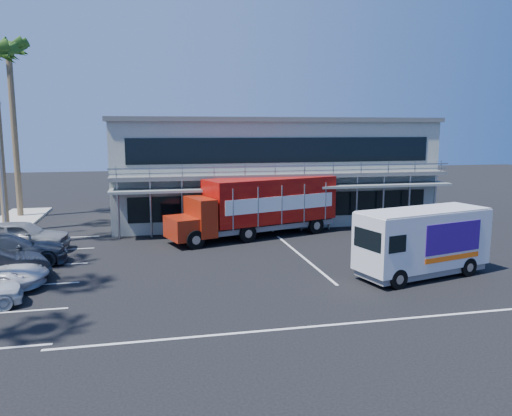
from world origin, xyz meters
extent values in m
plane|color=black|center=(0.00, 0.00, 0.00)|extent=(120.00, 120.00, 0.00)
cube|color=gray|center=(3.00, 15.00, 3.50)|extent=(22.00, 10.00, 7.00)
cube|color=#515454|center=(3.00, 15.00, 7.15)|extent=(22.40, 10.40, 0.30)
cube|color=#515454|center=(3.00, 9.40, 3.60)|extent=(22.00, 1.20, 0.25)
cube|color=gray|center=(3.00, 8.85, 4.10)|extent=(22.00, 0.08, 0.90)
cube|color=slate|center=(3.00, 9.10, 2.90)|extent=(22.00, 1.80, 0.15)
cube|color=black|center=(3.00, 9.98, 1.60)|extent=(20.00, 0.06, 1.60)
cube|color=black|center=(3.00, 9.98, 5.20)|extent=(20.00, 0.06, 1.60)
cylinder|color=brown|center=(-14.70, 13.00, 5.50)|extent=(0.44, 0.44, 11.00)
cylinder|color=brown|center=(-15.10, 18.50, 6.00)|extent=(0.44, 0.44, 12.00)
sphere|color=#1A4313|center=(-15.10, 18.50, 12.20)|extent=(1.10, 1.10, 1.10)
cylinder|color=gray|center=(-14.20, 11.00, 4.00)|extent=(0.14, 0.14, 8.00)
cube|color=maroon|center=(-3.91, 6.71, 1.03)|extent=(2.07, 2.64, 1.23)
cube|color=maroon|center=(-2.83, 7.06, 1.59)|extent=(1.76, 2.76, 2.15)
cube|color=black|center=(-2.83, 7.06, 2.21)|extent=(0.72, 2.09, 0.72)
cube|color=#AA150A|center=(1.66, 8.50, 2.26)|extent=(8.60, 4.95, 2.67)
cube|color=slate|center=(1.66, 8.50, 0.67)|extent=(8.48, 4.59, 0.31)
cube|color=white|center=(2.06, 7.27, 2.15)|extent=(7.20, 2.34, 0.87)
cube|color=white|center=(1.26, 9.73, 2.15)|extent=(7.20, 2.34, 0.87)
cylinder|color=black|center=(-3.27, 5.73, 0.53)|extent=(1.10, 0.59, 1.07)
cylinder|color=black|center=(-3.96, 7.88, 0.53)|extent=(1.10, 0.59, 1.07)
cylinder|color=black|center=(-0.14, 6.73, 0.53)|extent=(1.10, 0.59, 1.07)
cylinder|color=black|center=(-0.83, 8.88, 0.53)|extent=(1.10, 0.59, 1.07)
cylinder|color=black|center=(4.55, 8.24, 0.53)|extent=(1.10, 0.59, 1.07)
cylinder|color=black|center=(3.85, 10.39, 0.53)|extent=(1.10, 0.59, 1.07)
cube|color=silver|center=(6.18, -1.49, 1.73)|extent=(6.55, 3.60, 2.49)
cube|color=slate|center=(6.18, -1.49, 0.36)|extent=(6.26, 3.33, 0.31)
cube|color=black|center=(3.18, -2.25, 2.00)|extent=(0.49, 1.71, 0.84)
cube|color=silver|center=(6.18, -1.49, 3.00)|extent=(6.42, 3.53, 0.07)
cube|color=#2F0C6F|center=(7.13, -2.36, 1.91)|extent=(3.11, 0.82, 1.33)
cube|color=#2F0C6F|center=(6.60, -0.26, 1.91)|extent=(3.11, 0.82, 1.33)
cube|color=#F2590C|center=(7.13, -2.36, 1.02)|extent=(3.11, 0.81, 0.22)
cylinder|color=black|center=(4.26, -2.95, 0.43)|extent=(0.90, 0.48, 0.85)
cylinder|color=black|center=(3.79, -1.12, 0.43)|extent=(0.90, 0.48, 0.85)
cylinder|color=black|center=(8.22, -1.94, 0.43)|extent=(0.90, 0.48, 0.85)
cylinder|color=black|center=(7.75, -0.11, 0.43)|extent=(0.90, 0.48, 0.85)
imported|color=#2D333C|center=(-12.50, 4.02, 0.82)|extent=(6.04, 3.59, 1.64)
imported|color=gray|center=(-12.50, 7.20, 0.86)|extent=(5.15, 2.35, 1.71)
camera|label=1|loc=(-5.69, -21.11, 6.57)|focal=35.00mm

